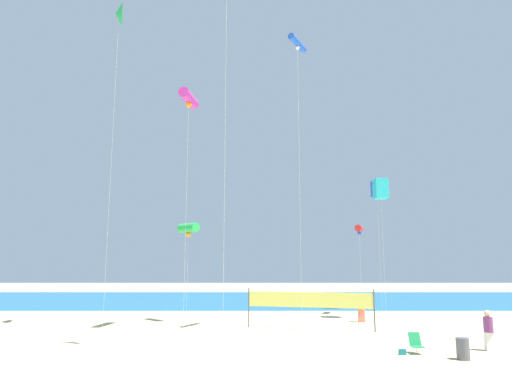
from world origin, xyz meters
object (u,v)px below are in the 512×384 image
(folding_beach_chair, at_px, (414,342))
(kite_red_tube, at_px, (358,229))
(beachgoer_plum_shirt, at_px, (487,329))
(kite_magenta_tube, at_px, (188,99))
(trash_barrel, at_px, (461,349))
(beach_handbag, at_px, (401,352))
(volleyball_net, at_px, (308,301))
(kite_green_delta, at_px, (118,14))
(beachgoer_mustard_shirt, at_px, (360,307))
(kite_blue_box, at_px, (376,189))
(kite_cyan_box, at_px, (379,189))
(kite_green_tube, at_px, (187,228))
(kite_blue_tube, at_px, (296,44))

(folding_beach_chair, bearing_deg, kite_red_tube, 119.78)
(beachgoer_plum_shirt, xyz_separation_m, kite_red_tube, (-2.74, 12.88, 5.49))
(kite_magenta_tube, bearing_deg, kite_red_tube, 31.57)
(trash_barrel, distance_m, beach_handbag, 2.45)
(trash_barrel, bearing_deg, volleyball_net, 124.91)
(trash_barrel, bearing_deg, kite_green_delta, 156.96)
(beachgoer_mustard_shirt, relative_size, volleyball_net, 0.25)
(kite_magenta_tube, relative_size, kite_blue_box, 1.36)
(folding_beach_chair, relative_size, beach_handbag, 2.90)
(kite_cyan_box, height_order, kite_red_tube, kite_cyan_box)
(beachgoer_plum_shirt, relative_size, beach_handbag, 5.92)
(kite_cyan_box, bearing_deg, kite_blue_box, 76.67)
(volleyball_net, bearing_deg, kite_cyan_box, 34.65)
(trash_barrel, xyz_separation_m, kite_red_tube, (-0.67, 14.66, 6.02))
(beachgoer_plum_shirt, xyz_separation_m, beach_handbag, (-4.31, -0.84, -0.85))
(kite_green_tube, distance_m, kite_blue_tube, 14.06)
(kite_green_delta, bearing_deg, volleyball_net, 1.25)
(beachgoer_mustard_shirt, xyz_separation_m, volleyball_net, (-3.82, -2.99, 0.64))
(beachgoer_mustard_shirt, height_order, kite_green_delta, kite_green_delta)
(folding_beach_chair, bearing_deg, kite_cyan_box, 113.64)
(kite_green_tube, xyz_separation_m, kite_green_delta, (-4.43, -3.27, 13.94))
(beachgoer_mustard_shirt, height_order, trash_barrel, beachgoer_mustard_shirt)
(kite_magenta_tube, bearing_deg, beachgoer_mustard_shirt, 18.07)
(volleyball_net, bearing_deg, kite_green_delta, -178.75)
(beach_handbag, bearing_deg, kite_green_tube, 138.28)
(beachgoer_mustard_shirt, bearing_deg, beachgoer_plum_shirt, -173.64)
(beachgoer_mustard_shirt, relative_size, kite_red_tube, 0.27)
(beachgoer_mustard_shirt, bearing_deg, volleyball_net, 112.15)
(folding_beach_chair, bearing_deg, kite_magenta_tube, -173.97)
(kite_blue_box, bearing_deg, kite_red_tube, -130.67)
(folding_beach_chair, xyz_separation_m, kite_green_tube, (-11.81, 9.59, 5.78))
(beachgoer_mustard_shirt, xyz_separation_m, kite_green_tube, (-11.69, 0.01, 5.25))
(volleyball_net, distance_m, kite_red_tube, 9.64)
(beach_handbag, bearing_deg, kite_magenta_tube, 149.87)
(beachgoer_mustard_shirt, distance_m, kite_blue_tube, 17.61)
(kite_magenta_tube, distance_m, kite_green_delta, 7.74)
(kite_green_delta, height_order, kite_red_tube, kite_green_delta)
(beachgoer_plum_shirt, relative_size, kite_green_tube, 0.27)
(kite_green_tube, relative_size, kite_green_delta, 0.31)
(beachgoer_plum_shirt, height_order, trash_barrel, beachgoer_plum_shirt)
(beachgoer_mustard_shirt, bearing_deg, kite_green_tube, 74.04)
(beachgoer_mustard_shirt, relative_size, trash_barrel, 2.07)
(trash_barrel, xyz_separation_m, kite_green_delta, (-17.76, 7.55, 19.74))
(volleyball_net, height_order, kite_blue_tube, kite_blue_tube)
(volleyball_net, height_order, beach_handbag, volleyball_net)
(kite_blue_box, relative_size, kite_red_tube, 1.59)
(beachgoer_plum_shirt, height_order, kite_green_delta, kite_green_delta)
(folding_beach_chair, relative_size, kite_green_tube, 0.13)
(kite_blue_tube, relative_size, kite_green_delta, 0.84)
(trash_barrel, relative_size, kite_magenta_tube, 0.06)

